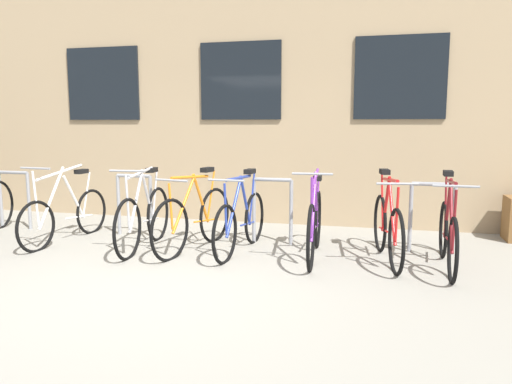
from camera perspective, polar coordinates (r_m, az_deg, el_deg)
ground_plane at (r=5.02m, az=-11.69°, el=-10.54°), size 42.00×42.00×0.00m
storefront_building at (r=11.64m, az=3.47°, el=16.65°), size 28.00×7.72×6.66m
bike_rack at (r=6.68m, az=-6.49°, el=-1.14°), size 6.55×0.05×0.88m
bicycle_maroon at (r=5.75m, az=21.65°, el=-4.60°), size 0.44×1.68×1.07m
bicycle_blue at (r=6.02m, az=-1.79°, el=-3.47°), size 0.44×1.72×1.03m
bicycle_purple at (r=5.81m, az=6.92°, el=-3.76°), size 0.44×1.80×1.08m
bicycle_red at (r=5.82m, az=15.22°, el=-4.06°), size 0.45×1.67×1.06m
bicycle_white at (r=7.04m, az=-21.47°, el=-2.43°), size 0.44×1.76×1.07m
bicycle_orange at (r=6.16m, az=-7.28°, el=-3.13°), size 0.52×1.74×1.04m
bicycle_silver at (r=6.34m, az=-13.05°, el=-2.93°), size 0.44×1.72×1.07m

